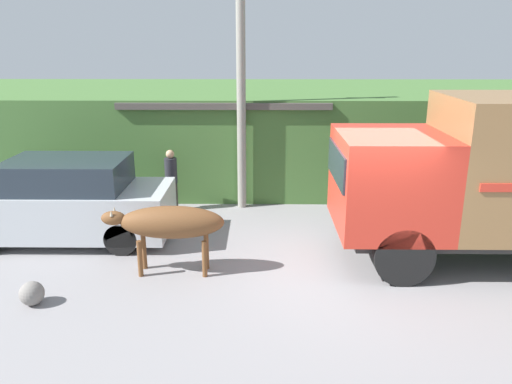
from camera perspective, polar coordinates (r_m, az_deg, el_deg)
The scene contains 8 objects.
ground_plane at distance 9.45m, azimuth 11.04°, elevation -9.18°, with size 60.00×60.00×0.00m, color gray.
hillside_embankment at distance 16.18m, azimuth 6.69°, elevation 7.02°, with size 32.00×6.96×2.68m.
building_backdrop at distance 13.91m, azimuth -3.24°, elevation 5.43°, with size 5.35×2.70×2.63m.
brown_cow at distance 9.09m, azimuth -9.85°, elevation -3.52°, with size 2.21×0.60×1.28m.
parked_suv at distance 11.24m, azimuth -20.90°, elevation -1.07°, with size 4.40×1.77×1.76m.
pedestrian_on_hill at distance 12.51m, azimuth -9.67°, elevation 1.65°, with size 0.39×0.39×1.55m.
utility_pole at distance 12.21m, azimuth -1.73°, elevation 13.32°, with size 0.90×0.22×6.43m.
roadside_rock at distance 8.98m, azimuth -24.25°, elevation -10.51°, with size 0.40×0.40×0.40m.
Camera 1 is at (-1.69, -8.33, 4.13)m, focal length 35.00 mm.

